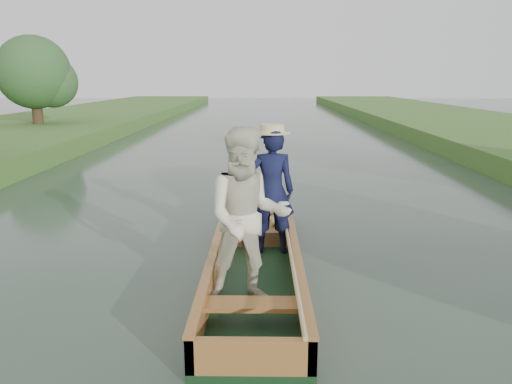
{
  "coord_description": "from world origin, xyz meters",
  "views": [
    {
      "loc": [
        0.09,
        -6.2,
        2.5
      ],
      "look_at": [
        0.0,
        0.6,
        0.95
      ],
      "focal_mm": 35.0,
      "sensor_mm": 36.0,
      "label": 1
    }
  ],
  "objects": [
    {
      "name": "trees_far",
      "position": [
        -2.01,
        6.28,
        2.55
      ],
      "size": [
        21.93,
        16.56,
        4.67
      ],
      "color": "#47331E",
      "rests_on": "ground"
    },
    {
      "name": "ground",
      "position": [
        0.0,
        0.0,
        0.0
      ],
      "size": [
        120.0,
        120.0,
        0.0
      ],
      "primitive_type": "plane",
      "color": "#283D30",
      "rests_on": "ground"
    },
    {
      "name": "punt",
      "position": [
        0.01,
        -0.32,
        0.73
      ],
      "size": [
        1.15,
        5.2,
        2.02
      ],
      "color": "black",
      "rests_on": "ground"
    }
  ]
}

